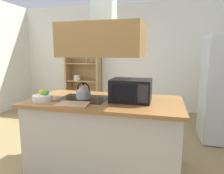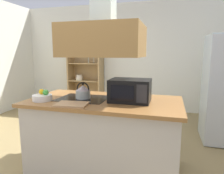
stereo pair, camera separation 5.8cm
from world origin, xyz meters
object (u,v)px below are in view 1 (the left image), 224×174
dish_cabinet (84,77)px  kettle (83,92)px  microwave (131,90)px  cutting_board (73,104)px  fruit_bowl (43,97)px

dish_cabinet → kettle: dish_cabinet is taller
dish_cabinet → microwave: (1.72, -2.74, 0.22)m
kettle → cutting_board: bearing=-87.4°
cutting_board → kettle: bearing=92.6°
dish_cabinet → fruit_bowl: (0.72, -2.99, 0.13)m
dish_cabinet → fruit_bowl: bearing=-76.5°
cutting_board → fruit_bowl: 0.44m
dish_cabinet → microwave: size_ratio=3.97×
cutting_board → microwave: 0.68m
kettle → cutting_board: (0.02, -0.33, -0.08)m
kettle → cutting_board: 0.34m
cutting_board → microwave: (0.57, 0.34, 0.12)m
microwave → fruit_bowl: 1.04m
kettle → microwave: 0.59m
cutting_board → fruit_bowl: (-0.43, 0.09, 0.03)m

